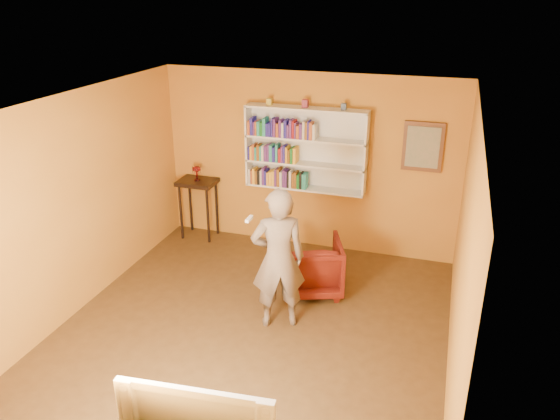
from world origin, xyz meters
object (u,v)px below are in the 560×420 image
Objects in this scene: bookshelf at (307,149)px; armchair at (311,266)px; console_table at (198,190)px; person at (278,259)px; television at (201,416)px; ruby_lustre at (197,170)px.

bookshelf is 2.23× the size of armchair.
person reaches higher than console_table.
console_table reaches higher than armchair.
television reaches higher than console_table.
bookshelf is at bearing -92.01° from armchair.
television is at bearing -63.98° from console_table.
bookshelf reaches higher than console_table.
console_table is 0.81× the size of television.
console_table is at bearing 110.54° from television.
console_table is 5.01m from television.
console_table is at bearing 0.00° from ruby_lustre.
person reaches higher than armchair.
armchair is at bearing -27.27° from console_table.
ruby_lustre reaches higher than armchair.
person is (1.99, -1.98, 0.08)m from console_table.
bookshelf is at bearing 90.15° from television.
person is at bearing -44.91° from console_table.
television reaches higher than armchair.
television is at bearing -63.98° from ruby_lustre.
person is at bearing -44.91° from ruby_lustre.
television is (0.21, -2.52, -0.03)m from person.
console_table is 0.33m from ruby_lustre.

